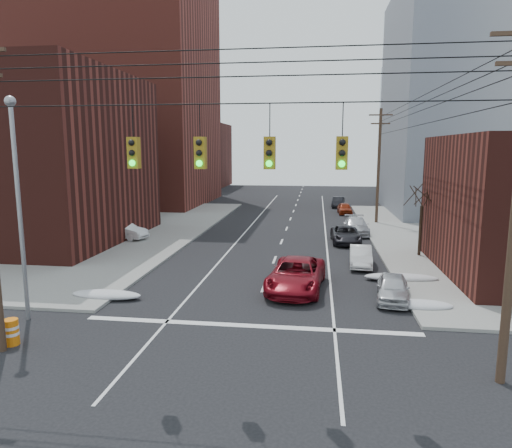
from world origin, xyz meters
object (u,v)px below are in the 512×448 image
(lot_car_d, at_px, (84,222))
(parked_car_f, at_px, (338,202))
(parked_car_a, at_px, (393,288))
(parked_car_c, at_px, (346,235))
(lot_car_a, at_px, (123,231))
(red_pickup, at_px, (296,275))
(construction_barrel, at_px, (11,332))
(lot_car_c, at_px, (52,237))
(parked_car_d, at_px, (356,226))
(lot_car_b, at_px, (104,228))
(parked_car_b, at_px, (361,256))
(parked_car_e, at_px, (345,208))

(lot_car_d, bearing_deg, parked_car_f, -44.18)
(parked_car_a, xyz_separation_m, parked_car_f, (-1.03, 36.00, 0.01))
(parked_car_c, relative_size, lot_car_d, 1.03)
(lot_car_a, height_order, lot_car_d, lot_car_d)
(red_pickup, relative_size, lot_car_a, 1.42)
(lot_car_d, xyz_separation_m, construction_barrel, (8.95, -22.24, -0.41))
(lot_car_a, distance_m, lot_car_c, 5.35)
(parked_car_c, bearing_deg, parked_car_d, 71.92)
(lot_car_d, bearing_deg, lot_car_b, -122.82)
(parked_car_f, relative_size, lot_car_b, 0.78)
(parked_car_f, bearing_deg, lot_car_a, -120.32)
(parked_car_b, distance_m, parked_car_d, 11.00)
(parked_car_b, height_order, lot_car_b, lot_car_b)
(lot_car_a, relative_size, lot_car_d, 0.90)
(lot_car_c, relative_size, lot_car_d, 1.16)
(parked_car_a, bearing_deg, construction_barrel, -146.74)
(lot_car_b, bearing_deg, parked_car_e, -60.14)
(parked_car_e, xyz_separation_m, construction_barrel, (-14.33, -36.97, -0.11))
(parked_car_d, relative_size, lot_car_d, 1.09)
(parked_car_e, bearing_deg, lot_car_d, -150.33)
(lot_car_d, bearing_deg, construction_barrel, -154.65)
(parked_car_d, height_order, construction_barrel, parked_car_d)
(red_pickup, xyz_separation_m, parked_car_b, (3.76, 5.42, -0.18))
(parked_car_c, xyz_separation_m, construction_barrel, (-13.47, -20.69, -0.14))
(parked_car_c, height_order, lot_car_c, lot_car_c)
(parked_car_a, height_order, construction_barrel, parked_car_a)
(parked_car_b, bearing_deg, parked_car_c, 97.10)
(red_pickup, bearing_deg, lot_car_d, 149.04)
(parked_car_b, distance_m, construction_barrel, 19.49)
(parked_car_b, xyz_separation_m, parked_car_f, (-0.10, 29.49, 0.03))
(parked_car_b, bearing_deg, lot_car_c, 178.38)
(lot_car_c, bearing_deg, parked_car_d, -63.39)
(parked_car_e, bearing_deg, lot_car_a, -138.65)
(parked_car_e, relative_size, parked_car_f, 0.93)
(parked_car_c, distance_m, parked_car_d, 4.04)
(parked_car_f, bearing_deg, parked_car_a, -81.77)
(parked_car_b, distance_m, lot_car_a, 18.88)
(parked_car_a, distance_m, lot_car_c, 24.13)
(parked_car_b, height_order, parked_car_c, parked_car_c)
(lot_car_c, bearing_deg, red_pickup, -107.63)
(parked_car_a, distance_m, lot_car_a, 22.51)
(parked_car_a, relative_size, lot_car_a, 0.91)
(parked_car_c, height_order, parked_car_f, parked_car_f)
(parked_car_f, relative_size, construction_barrel, 3.97)
(lot_car_c, bearing_deg, parked_car_f, -33.75)
(parked_car_d, xyz_separation_m, lot_car_c, (-22.33, -9.20, 0.20))
(lot_car_b, bearing_deg, parked_car_b, -117.67)
(parked_car_d, xyz_separation_m, lot_car_a, (-18.62, -5.35, 0.11))
(parked_car_c, bearing_deg, lot_car_b, 179.37)
(parked_car_a, distance_m, parked_car_e, 29.89)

